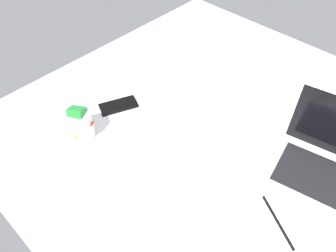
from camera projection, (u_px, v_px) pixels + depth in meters
The scene contains 5 objects.
bed_mattress at pixel (262, 172), 116.13cm from camera, with size 180.00×140.00×18.00cm, color white.
laptop at pixel (332, 165), 101.56cm from camera, with size 36.82×28.95×23.00cm.
snack_cup at pixel (80, 123), 111.79cm from camera, with size 9.33×9.42×13.71cm.
cell_phone at pixel (118, 106), 125.90cm from camera, with size 6.80×14.00×0.80cm, color black.
charger_cable at pixel (278, 222), 93.15cm from camera, with size 17.00×0.60×0.60cm, color black.
Camera 1 is at (23.71, -72.20, 104.10)cm, focal length 35.80 mm.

